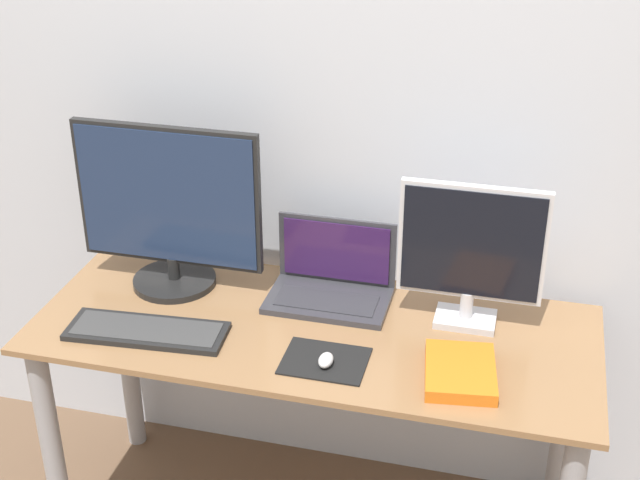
{
  "coord_description": "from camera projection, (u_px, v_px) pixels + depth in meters",
  "views": [
    {
      "loc": [
        0.53,
        -1.69,
        2.08
      ],
      "look_at": [
        0.0,
        0.37,
        0.99
      ],
      "focal_mm": 50.0,
      "sensor_mm": 36.0,
      "label": 1
    }
  ],
  "objects": [
    {
      "name": "keyboard",
      "position": [
        147.0,
        331.0,
        2.42
      ],
      "size": [
        0.45,
        0.18,
        0.02
      ],
      "color": "black",
      "rests_on": "desk"
    },
    {
      "name": "mouse",
      "position": [
        326.0,
        360.0,
        2.28
      ],
      "size": [
        0.04,
        0.06,
        0.03
      ],
      "color": "silver",
      "rests_on": "mousepad"
    },
    {
      "name": "book",
      "position": [
        460.0,
        372.0,
        2.24
      ],
      "size": [
        0.2,
        0.25,
        0.03
      ],
      "color": "orange",
      "rests_on": "desk"
    },
    {
      "name": "desk",
      "position": [
        314.0,
        372.0,
        2.52
      ],
      "size": [
        1.55,
        0.62,
        0.75
      ],
      "color": "olive",
      "rests_on": "ground_plane"
    },
    {
      "name": "monitor_left",
      "position": [
        169.0,
        210.0,
        2.55
      ],
      "size": [
        0.55,
        0.25,
        0.5
      ],
      "color": "black",
      "rests_on": "desk"
    },
    {
      "name": "wall_back",
      "position": [
        346.0,
        109.0,
        2.54
      ],
      "size": [
        7.0,
        0.05,
        2.5
      ],
      "color": "silver",
      "rests_on": "ground_plane"
    },
    {
      "name": "monitor_right",
      "position": [
        471.0,
        251.0,
        2.37
      ],
      "size": [
        0.39,
        0.12,
        0.41
      ],
      "color": "silver",
      "rests_on": "desk"
    },
    {
      "name": "laptop",
      "position": [
        332.0,
        280.0,
        2.57
      ],
      "size": [
        0.35,
        0.22,
        0.22
      ],
      "color": "#333338",
      "rests_on": "desk"
    },
    {
      "name": "mousepad",
      "position": [
        325.0,
        361.0,
        2.3
      ],
      "size": [
        0.22,
        0.17,
        0.0
      ],
      "color": "black",
      "rests_on": "desk"
    }
  ]
}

